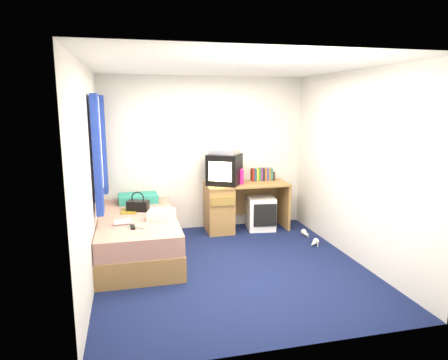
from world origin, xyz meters
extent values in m
plane|color=#0C1438|center=(0.00, 0.00, 0.00)|extent=(3.40, 3.40, 0.00)
plane|color=white|center=(0.00, 0.00, 2.40)|extent=(3.40, 3.40, 0.00)
plane|color=silver|center=(0.00, 1.70, 1.20)|extent=(3.20, 0.00, 3.20)
plane|color=silver|center=(0.00, -1.70, 1.20)|extent=(3.20, 0.00, 3.20)
plane|color=silver|center=(-1.60, 0.00, 1.20)|extent=(0.00, 3.40, 3.40)
plane|color=silver|center=(1.60, 0.00, 1.20)|extent=(0.00, 3.40, 3.40)
cube|color=#A77C45|center=(-1.10, 0.70, 0.15)|extent=(1.00, 2.00, 0.30)
cube|color=olive|center=(-0.60, 0.30, 0.16)|extent=(0.02, 0.70, 0.18)
cube|color=silver|center=(-1.10, 0.70, 0.42)|extent=(0.98, 1.98, 0.24)
cube|color=#18659D|center=(-1.07, 1.43, 0.60)|extent=(0.59, 0.40, 0.12)
cube|color=#A77C45|center=(0.61, 1.42, 0.73)|extent=(1.30, 0.55, 0.03)
cube|color=#A77C45|center=(0.16, 1.42, 0.36)|extent=(0.40, 0.52, 0.72)
cube|color=#A77C45|center=(1.24, 1.42, 0.36)|extent=(0.04, 0.52, 0.72)
cube|color=#A77C45|center=(0.86, 1.67, 0.45)|extent=(0.78, 0.03, 0.55)
cube|color=white|center=(0.84, 1.38, 0.26)|extent=(0.47, 0.47, 0.53)
cube|color=black|center=(0.25, 1.44, 0.98)|extent=(0.63, 0.62, 0.47)
cube|color=#FFE7A1|center=(0.14, 1.25, 0.98)|extent=(0.31, 0.20, 0.29)
cube|color=silver|center=(0.25, 1.44, 1.26)|extent=(0.49, 0.47, 0.08)
cube|color=maroon|center=(0.76, 1.60, 0.85)|extent=(0.03, 0.13, 0.20)
cube|color=navy|center=(0.80, 1.60, 0.85)|extent=(0.03, 0.13, 0.20)
cube|color=gold|center=(0.83, 1.60, 0.85)|extent=(0.03, 0.13, 0.20)
cube|color=#337F33|center=(0.87, 1.60, 0.85)|extent=(0.03, 0.13, 0.20)
cube|color=#7F337F|center=(0.90, 1.60, 0.85)|extent=(0.03, 0.13, 0.20)
cube|color=#262626|center=(0.94, 1.60, 0.85)|extent=(0.03, 0.13, 0.20)
cube|color=#B26633|center=(0.97, 1.60, 0.85)|extent=(0.03, 0.13, 0.20)
cube|color=#4C4C99|center=(1.01, 1.60, 0.85)|extent=(0.03, 0.13, 0.20)
cube|color=olive|center=(1.04, 1.60, 0.85)|extent=(0.03, 0.13, 0.20)
cube|color=#337272|center=(1.08, 1.60, 0.85)|extent=(0.03, 0.13, 0.20)
cube|color=black|center=(1.10, 1.58, 0.82)|extent=(0.03, 0.12, 0.14)
cylinder|color=#EF218D|center=(0.51, 1.38, 0.86)|extent=(0.09, 0.09, 0.22)
cylinder|color=white|center=(0.44, 1.46, 0.84)|extent=(0.06, 0.06, 0.18)
cube|color=black|center=(-1.08, 0.94, 0.61)|extent=(0.32, 0.24, 0.14)
torus|color=black|center=(-1.08, 0.94, 0.72)|extent=(0.17, 0.07, 0.18)
cube|color=silver|center=(-0.80, 0.49, 0.59)|extent=(0.39, 0.35, 0.11)
cube|color=yellow|center=(-1.21, 0.93, 0.55)|extent=(0.24, 0.30, 0.01)
cylinder|color=white|center=(-1.28, 0.33, 0.58)|extent=(0.20, 0.08, 0.07)
cube|color=gold|center=(-1.12, 0.19, 0.55)|extent=(0.22, 0.17, 0.01)
cube|color=black|center=(-1.17, 0.18, 0.55)|extent=(0.06, 0.16, 0.02)
cube|color=silver|center=(-1.58, 0.90, 1.45)|extent=(0.02, 0.90, 1.10)
cube|color=white|center=(-1.57, 0.90, 2.04)|extent=(0.06, 1.06, 0.08)
cube|color=white|center=(-1.57, 0.90, 0.86)|extent=(0.06, 1.06, 0.08)
cube|color=navy|center=(-1.53, 0.31, 1.40)|extent=(0.08, 0.24, 1.40)
cube|color=navy|center=(-1.53, 1.49, 1.40)|extent=(0.08, 0.24, 1.40)
cone|color=silver|center=(1.38, 0.86, 0.04)|extent=(0.12, 0.23, 0.09)
cone|color=silver|center=(1.32, 0.45, 0.04)|extent=(0.22, 0.22, 0.09)
camera|label=1|loc=(-1.17, -4.47, 2.00)|focal=32.00mm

